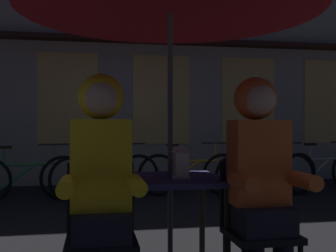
{
  "coord_description": "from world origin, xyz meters",
  "views": [
    {
      "loc": [
        -0.53,
        -2.84,
        1.09
      ],
      "look_at": [
        0.0,
        0.09,
        1.09
      ],
      "focal_mm": 44.7,
      "sensor_mm": 36.0,
      "label": 1
    }
  ],
  "objects_px": {
    "person_left_hooded": "(101,169)",
    "person_right_hooded": "(260,166)",
    "chair_left": "(101,229)",
    "bicycle_third": "(106,176)",
    "bicycle_fourth": "(191,173)",
    "lantern": "(181,160)",
    "bicycle_second": "(26,178)",
    "chair_right": "(256,222)",
    "bicycle_fifth": "(266,174)",
    "cafe_table": "(170,192)",
    "bicycle_furthest": "(324,171)"
  },
  "relations": [
    {
      "from": "person_left_hooded",
      "to": "person_right_hooded",
      "type": "bearing_deg",
      "value": 0.0
    },
    {
      "from": "chair_left",
      "to": "bicycle_third",
      "type": "bearing_deg",
      "value": 87.87
    },
    {
      "from": "bicycle_third",
      "to": "bicycle_fourth",
      "type": "xyz_separation_m",
      "value": [
        1.33,
        0.11,
        0.0
      ]
    },
    {
      "from": "lantern",
      "to": "bicycle_second",
      "type": "xyz_separation_m",
      "value": [
        -1.53,
        3.47,
        -0.51
      ]
    },
    {
      "from": "lantern",
      "to": "chair_right",
      "type": "distance_m",
      "value": 0.63
    },
    {
      "from": "person_left_hooded",
      "to": "bicycle_third",
      "type": "distance_m",
      "value": 3.91
    },
    {
      "from": "bicycle_fifth",
      "to": "chair_left",
      "type": "bearing_deg",
      "value": -125.38
    },
    {
      "from": "cafe_table",
      "to": "chair_left",
      "type": "bearing_deg",
      "value": -142.45
    },
    {
      "from": "cafe_table",
      "to": "bicycle_furthest",
      "type": "bearing_deg",
      "value": 47.4
    },
    {
      "from": "bicycle_second",
      "to": "cafe_table",
      "type": "bearing_deg",
      "value": -66.5
    },
    {
      "from": "cafe_table",
      "to": "lantern",
      "type": "relative_size",
      "value": 3.2
    },
    {
      "from": "person_left_hooded",
      "to": "chair_right",
      "type": "bearing_deg",
      "value": 3.39
    },
    {
      "from": "chair_left",
      "to": "chair_right",
      "type": "relative_size",
      "value": 1.0
    },
    {
      "from": "chair_left",
      "to": "bicycle_fifth",
      "type": "xyz_separation_m",
      "value": [
        2.61,
        3.68,
        -0.14
      ]
    },
    {
      "from": "cafe_table",
      "to": "chair_left",
      "type": "distance_m",
      "value": 0.62
    },
    {
      "from": "lantern",
      "to": "chair_left",
      "type": "xyz_separation_m",
      "value": [
        -0.54,
        -0.29,
        -0.37
      ]
    },
    {
      "from": "chair_right",
      "to": "bicycle_second",
      "type": "bearing_deg",
      "value": 117.47
    },
    {
      "from": "chair_right",
      "to": "bicycle_fifth",
      "type": "distance_m",
      "value": 4.03
    },
    {
      "from": "bicycle_furthest",
      "to": "chair_left",
      "type": "bearing_deg",
      "value": -133.7
    },
    {
      "from": "chair_left",
      "to": "lantern",
      "type": "bearing_deg",
      "value": 27.86
    },
    {
      "from": "person_right_hooded",
      "to": "chair_left",
      "type": "bearing_deg",
      "value": 176.61
    },
    {
      "from": "bicycle_fourth",
      "to": "bicycle_furthest",
      "type": "distance_m",
      "value": 2.26
    },
    {
      "from": "bicycle_third",
      "to": "bicycle_furthest",
      "type": "distance_m",
      "value": 3.59
    },
    {
      "from": "chair_right",
      "to": "bicycle_third",
      "type": "height_order",
      "value": "chair_right"
    },
    {
      "from": "cafe_table",
      "to": "bicycle_fifth",
      "type": "bearing_deg",
      "value": 57.2
    },
    {
      "from": "bicycle_second",
      "to": "person_right_hooded",
      "type": "bearing_deg",
      "value": -62.88
    },
    {
      "from": "bicycle_third",
      "to": "bicycle_fourth",
      "type": "distance_m",
      "value": 1.33
    },
    {
      "from": "chair_right",
      "to": "person_right_hooded",
      "type": "distance_m",
      "value": 0.36
    },
    {
      "from": "bicycle_second",
      "to": "bicycle_fourth",
      "type": "distance_m",
      "value": 2.47
    },
    {
      "from": "bicycle_third",
      "to": "cafe_table",
      "type": "bearing_deg",
      "value": -84.4
    },
    {
      "from": "chair_right",
      "to": "person_right_hooded",
      "type": "bearing_deg",
      "value": -90.0
    },
    {
      "from": "chair_left",
      "to": "person_left_hooded",
      "type": "height_order",
      "value": "person_left_hooded"
    },
    {
      "from": "bicycle_fourth",
      "to": "bicycle_furthest",
      "type": "bearing_deg",
      "value": -0.58
    },
    {
      "from": "person_right_hooded",
      "to": "bicycle_furthest",
      "type": "bearing_deg",
      "value": 55.03
    },
    {
      "from": "lantern",
      "to": "bicycle_fifth",
      "type": "relative_size",
      "value": 0.14
    },
    {
      "from": "person_right_hooded",
      "to": "bicycle_fourth",
      "type": "height_order",
      "value": "person_right_hooded"
    },
    {
      "from": "person_right_hooded",
      "to": "bicycle_third",
      "type": "relative_size",
      "value": 0.85
    },
    {
      "from": "lantern",
      "to": "person_left_hooded",
      "type": "distance_m",
      "value": 0.64
    },
    {
      "from": "cafe_table",
      "to": "bicycle_third",
      "type": "xyz_separation_m",
      "value": [
        -0.34,
        3.45,
        -0.29
      ]
    },
    {
      "from": "bicycle_third",
      "to": "bicycle_fourth",
      "type": "relative_size",
      "value": 0.99
    },
    {
      "from": "person_right_hooded",
      "to": "bicycle_fifth",
      "type": "distance_m",
      "value": 4.11
    },
    {
      "from": "chair_right",
      "to": "cafe_table",
      "type": "bearing_deg",
      "value": 142.45
    },
    {
      "from": "person_left_hooded",
      "to": "cafe_table",
      "type": "bearing_deg",
      "value": 41.57
    },
    {
      "from": "person_right_hooded",
      "to": "bicycle_second",
      "type": "xyz_separation_m",
      "value": [
        -1.95,
        3.81,
        -0.5
      ]
    },
    {
      "from": "person_left_hooded",
      "to": "person_right_hooded",
      "type": "xyz_separation_m",
      "value": [
        0.96,
        0.0,
        0.0
      ]
    },
    {
      "from": "person_left_hooded",
      "to": "bicycle_fifth",
      "type": "relative_size",
      "value": 0.83
    },
    {
      "from": "bicycle_second",
      "to": "bicycle_fifth",
      "type": "height_order",
      "value": "same"
    },
    {
      "from": "chair_left",
      "to": "person_right_hooded",
      "type": "relative_size",
      "value": 0.62
    },
    {
      "from": "bicycle_third",
      "to": "lantern",
      "type": "bearing_deg",
      "value": -83.58
    },
    {
      "from": "bicycle_fourth",
      "to": "bicycle_second",
      "type": "bearing_deg",
      "value": -176.05
    }
  ]
}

